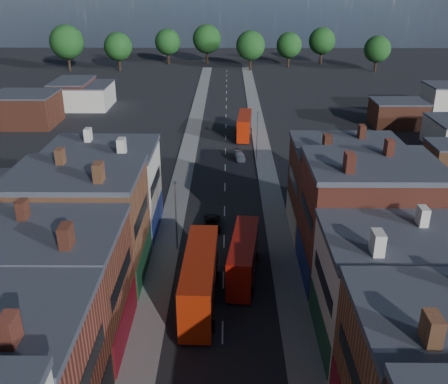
{
  "coord_description": "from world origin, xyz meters",
  "views": [
    {
      "loc": [
        0.41,
        -18.4,
        28.08
      ],
      "look_at": [
        0.0,
        31.84,
        6.26
      ],
      "focal_mm": 40.0,
      "sensor_mm": 36.0,
      "label": 1
    }
  ],
  "objects_px": {
    "car_2": "(212,223)",
    "car_3": "(240,156)",
    "bus_2": "(244,125)",
    "bus_0": "(200,279)",
    "bus_1": "(243,256)"
  },
  "relations": [
    {
      "from": "car_2",
      "to": "car_3",
      "type": "xyz_separation_m",
      "value": [
        3.91,
        24.58,
        -0.07
      ]
    },
    {
      "from": "bus_2",
      "to": "car_2",
      "type": "height_order",
      "value": "bus_2"
    },
    {
      "from": "bus_0",
      "to": "car_3",
      "type": "distance_m",
      "value": 40.31
    },
    {
      "from": "bus_0",
      "to": "car_2",
      "type": "distance_m",
      "value": 15.57
    },
    {
      "from": "car_2",
      "to": "car_3",
      "type": "relative_size",
      "value": 1.19
    },
    {
      "from": "bus_2",
      "to": "car_2",
      "type": "relative_size",
      "value": 2.32
    },
    {
      "from": "bus_0",
      "to": "car_3",
      "type": "relative_size",
      "value": 3.27
    },
    {
      "from": "bus_1",
      "to": "car_2",
      "type": "height_order",
      "value": "bus_1"
    },
    {
      "from": "car_3",
      "to": "bus_1",
      "type": "bearing_deg",
      "value": -96.53
    },
    {
      "from": "car_2",
      "to": "car_3",
      "type": "bearing_deg",
      "value": 78.66
    },
    {
      "from": "car_3",
      "to": "bus_0",
      "type": "bearing_deg",
      "value": -102.3
    },
    {
      "from": "bus_2",
      "to": "car_3",
      "type": "relative_size",
      "value": 2.76
    },
    {
      "from": "bus_0",
      "to": "car_2",
      "type": "xyz_separation_m",
      "value": [
        0.62,
        15.41,
        -2.19
      ]
    },
    {
      "from": "bus_0",
      "to": "car_3",
      "type": "xyz_separation_m",
      "value": [
        4.53,
        39.99,
        -2.27
      ]
    },
    {
      "from": "car_2",
      "to": "bus_0",
      "type": "bearing_deg",
      "value": -94.63
    }
  ]
}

